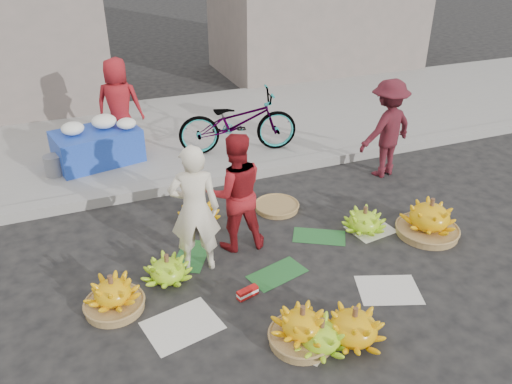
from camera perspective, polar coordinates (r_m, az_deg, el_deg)
name	(u,v)px	position (r m, az deg, el deg)	size (l,w,h in m)	color
ground	(278,262)	(5.87, 2.55, -8.02)	(80.00, 80.00, 0.00)	black
curb	(219,178)	(7.60, -4.23, 1.63)	(40.00, 0.25, 0.15)	gray
sidewalk	(184,132)	(9.46, -8.21, 6.85)	(40.00, 4.00, 0.12)	gray
newspaper_scatter	(310,305)	(5.32, 6.16, -12.70)	(3.20, 1.80, 0.00)	silver
banana_leaves	(264,254)	(5.99, 0.88, -7.15)	(2.00, 1.00, 0.00)	#1C5526
banana_bunch_0	(113,295)	(5.33, -16.02, -11.27)	(0.59, 0.59, 0.42)	olive
banana_bunch_1	(321,335)	(4.81, 7.45, -15.90)	(0.64, 0.64, 0.34)	#81C71C
banana_bunch_2	(302,327)	(4.81, 5.25, -15.13)	(0.69, 0.69, 0.43)	olive
banana_bunch_3	(354,326)	(4.90, 11.09, -14.79)	(0.72, 0.72, 0.39)	#F6B60C
banana_bunch_4	(429,219)	(6.61, 19.19, -2.89)	(0.77, 0.77, 0.51)	olive
banana_bunch_5	(364,220)	(6.50, 12.27, -3.19)	(0.60, 0.60, 0.35)	#81C71C
banana_bunch_6	(167,269)	(5.60, -10.08, -8.69)	(0.65, 0.65, 0.34)	#81C71C
banana_bunch_7	(199,213)	(6.55, -6.54, -2.38)	(0.57, 0.57, 0.35)	#F6B60C
basket_spare	(277,207)	(6.89, 2.38, -1.69)	(0.60, 0.60, 0.07)	olive
incense_stack	(248,293)	(5.36, -0.97, -11.42)	(0.24, 0.08, 0.10)	red
vendor_cream	(195,209)	(5.44, -7.03, -1.99)	(0.55, 0.36, 1.51)	#F2E7CB
vendor_red	(235,192)	(5.79, -2.40, -0.05)	(0.71, 0.55, 1.46)	#A4191C
man_striped	(387,129)	(7.82, 14.74, 7.01)	(0.98, 0.56, 1.51)	maroon
flower_table	(98,144)	(8.25, -17.64, 5.24)	(1.41, 1.05, 0.74)	#1B3DB0
grey_bucket	(54,165)	(8.09, -22.09, 2.83)	(0.28, 0.28, 0.31)	slate
flower_vendor	(119,105)	(8.54, -15.38, 9.61)	(0.74, 0.48, 1.52)	#A4191C
bicycle	(238,122)	(8.20, -2.08, 8.01)	(1.94, 0.68, 1.02)	gray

